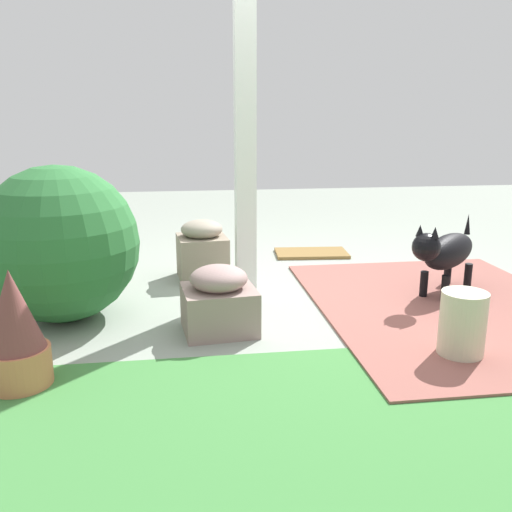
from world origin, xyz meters
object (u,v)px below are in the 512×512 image
(dog, at_px, (446,252))
(doormat, at_px, (311,253))
(terracotta_pot_broad, at_px, (73,249))
(stone_planter_nearest, at_px, (202,251))
(terracotta_pot_spiky, at_px, (15,331))
(porch_pillar, at_px, (245,149))
(stone_planter_mid, at_px, (219,301))
(round_shrub, at_px, (60,244))
(ceramic_urn, at_px, (462,325))

(dog, bearing_deg, doormat, -63.56)
(terracotta_pot_broad, distance_m, doormat, 2.20)
(stone_planter_nearest, bearing_deg, terracotta_pot_spiky, 60.36)
(terracotta_pot_spiky, distance_m, doormat, 3.17)
(porch_pillar, xyz_separation_m, stone_planter_mid, (0.24, 0.64, -0.88))
(stone_planter_nearest, distance_m, terracotta_pot_spiky, 2.00)
(stone_planter_nearest, bearing_deg, dog, 157.99)
(porch_pillar, relative_size, terracotta_pot_broad, 4.91)
(stone_planter_nearest, height_order, round_shrub, round_shrub)
(porch_pillar, xyz_separation_m, stone_planter_nearest, (0.29, -0.53, -0.85))
(ceramic_urn, distance_m, doormat, 2.40)
(terracotta_pot_broad, relative_size, doormat, 0.64)
(ceramic_urn, bearing_deg, dog, -111.19)
(round_shrub, height_order, dog, round_shrub)
(porch_pillar, relative_size, terracotta_pot_spiky, 3.60)
(porch_pillar, height_order, stone_planter_mid, porch_pillar)
(porch_pillar, height_order, stone_planter_nearest, porch_pillar)
(terracotta_pot_broad, bearing_deg, stone_planter_mid, 131.27)
(porch_pillar, distance_m, terracotta_pot_spiky, 1.94)
(doormat, bearing_deg, ceramic_urn, 96.64)
(terracotta_pot_broad, relative_size, terracotta_pot_spiky, 0.73)
(stone_planter_nearest, relative_size, round_shrub, 0.48)
(dog, bearing_deg, stone_planter_mid, 15.16)
(terracotta_pot_spiky, xyz_separation_m, dog, (-2.74, -1.03, 0.05))
(porch_pillar, bearing_deg, ceramic_urn, 131.49)
(round_shrub, bearing_deg, doormat, -144.26)
(round_shrub, height_order, terracotta_pot_broad, round_shrub)
(porch_pillar, bearing_deg, stone_planter_mid, 69.04)
(dog, bearing_deg, round_shrub, 2.08)
(stone_planter_mid, bearing_deg, dog, -164.84)
(stone_planter_mid, xyz_separation_m, terracotta_pot_broad, (1.08, -1.23, 0.07))
(stone_planter_nearest, height_order, dog, dog)
(terracotta_pot_broad, bearing_deg, round_shrub, 95.72)
(stone_planter_mid, bearing_deg, porch_pillar, -110.96)
(porch_pillar, distance_m, dog, 1.64)
(terracotta_pot_spiky, height_order, dog, terracotta_pot_spiky)
(stone_planter_mid, height_order, terracotta_pot_broad, terracotta_pot_broad)
(stone_planter_nearest, relative_size, dog, 0.66)
(stone_planter_mid, xyz_separation_m, dog, (-1.70, -0.46, 0.14))
(stone_planter_mid, distance_m, round_shrub, 1.10)
(terracotta_pot_spiky, bearing_deg, terracotta_pot_broad, -88.78)
(dog, height_order, doormat, dog)
(dog, bearing_deg, porch_pillar, -6.84)
(porch_pillar, height_order, ceramic_urn, porch_pillar)
(round_shrub, distance_m, dog, 2.70)
(terracotta_pot_broad, bearing_deg, porch_pillar, 155.80)
(porch_pillar, xyz_separation_m, ceramic_urn, (-1.06, 1.20, -0.89))
(stone_planter_nearest, relative_size, terracotta_pot_spiky, 0.81)
(porch_pillar, height_order, doormat, porch_pillar)
(terracotta_pot_broad, height_order, dog, dog)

